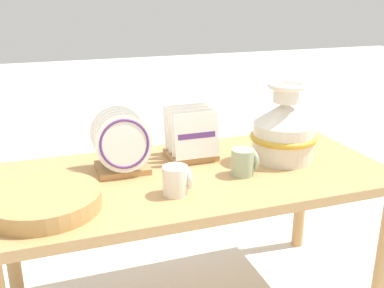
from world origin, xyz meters
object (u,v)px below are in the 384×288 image
dish_rack_round_plates (122,147)px  mug_sage_glaze (244,162)px  ceramic_vase (284,129)px  dish_rack_square_plates (191,141)px  mug_cream_glaze (177,180)px  wicker_charger_stack (44,201)px

dish_rack_round_plates → mug_sage_glaze: 0.44m
ceramic_vase → dish_rack_square_plates: 0.36m
ceramic_vase → dish_rack_round_plates: size_ratio=1.34×
mug_cream_glaze → ceramic_vase: bearing=19.1°
ceramic_vase → wicker_charger_stack: ceramic_vase is taller
wicker_charger_stack → dish_rack_square_plates: bearing=25.6°
dish_rack_round_plates → dish_rack_square_plates: 0.29m
ceramic_vase → wicker_charger_stack: (-0.89, -0.14, -0.10)m
wicker_charger_stack → mug_sage_glaze: 0.69m
wicker_charger_stack → mug_sage_glaze: size_ratio=3.58×
ceramic_vase → mug_cream_glaze: ceramic_vase is taller
mug_cream_glaze → wicker_charger_stack: bearing=175.9°
mug_cream_glaze → mug_sage_glaze: bearing=15.4°
dish_rack_square_plates → ceramic_vase: bearing=-21.4°
mug_sage_glaze → mug_cream_glaze: bearing=-164.6°
mug_sage_glaze → ceramic_vase: bearing=23.7°
ceramic_vase → dish_rack_square_plates: ceramic_vase is taller
ceramic_vase → mug_cream_glaze: bearing=-160.9°
ceramic_vase → dish_rack_round_plates: ceramic_vase is taller
dish_rack_square_plates → mug_sage_glaze: (0.12, -0.22, -0.02)m
dish_rack_square_plates → wicker_charger_stack: bearing=-154.4°
ceramic_vase → dish_rack_round_plates: bearing=172.8°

